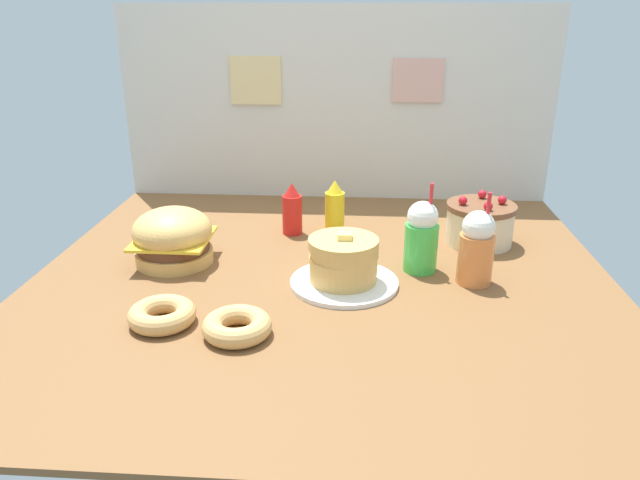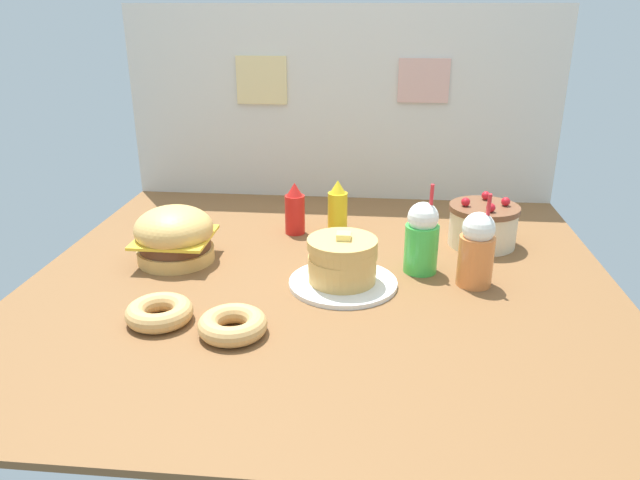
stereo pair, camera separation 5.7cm
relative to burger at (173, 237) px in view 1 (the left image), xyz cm
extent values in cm
cube|color=brown|center=(54.47, -9.81, -10.71)|extent=(199.72, 190.79, 2.00)
cube|color=beige|center=(54.47, 85.08, 34.47)|extent=(199.72, 3.00, 88.36)
cube|color=beige|center=(17.72, 82.98, 45.58)|extent=(23.37, 1.20, 21.55)
cube|color=#D8A599|center=(91.52, 82.98, 46.22)|extent=(22.82, 1.20, 19.30)
cylinder|color=#DBA859|center=(0.00, 0.00, -7.30)|extent=(27.79, 27.79, 4.81)
cylinder|color=#59331E|center=(0.00, 0.00, -3.03)|extent=(25.56, 25.56, 3.74)
cube|color=yellow|center=(0.00, 0.00, -0.62)|extent=(26.40, 26.40, 1.07)
ellipsoid|color=#E5B260|center=(0.00, 0.00, 2.72)|extent=(28.34, 28.34, 16.03)
cylinder|color=white|center=(62.29, -14.89, -8.91)|extent=(36.34, 36.34, 1.60)
cylinder|color=#E0AD5B|center=(61.92, -14.73, -6.61)|extent=(22.40, 22.40, 2.99)
cylinder|color=#E0AD5B|center=(61.92, -14.53, -3.62)|extent=(22.74, 22.74, 2.99)
cylinder|color=#E0AD5B|center=(61.82, -15.47, -0.62)|extent=(22.43, 22.43, 2.99)
cylinder|color=#E0AD5B|center=(62.25, -15.33, 2.37)|extent=(22.48, 22.48, 2.99)
cylinder|color=#E0AD5B|center=(61.86, -15.10, 5.36)|extent=(23.21, 23.21, 2.99)
cube|color=#F7E072|center=(62.29, -14.89, 7.93)|extent=(4.70, 4.70, 2.14)
cylinder|color=beige|center=(113.80, 27.01, -2.76)|extent=(25.65, 25.65, 13.89)
cylinder|color=brown|center=(113.80, 27.01, 5.25)|extent=(26.68, 26.68, 2.14)
sphere|color=red|center=(121.48, 27.43, 8.03)|extent=(3.42, 3.42, 3.42)
sphere|color=red|center=(115.18, 34.58, 8.03)|extent=(3.42, 3.42, 3.42)
sphere|color=red|center=(106.24, 25.55, 8.03)|extent=(3.42, 3.42, 3.42)
sphere|color=red|center=(114.62, 19.36, 8.03)|extent=(3.42, 3.42, 3.42)
cylinder|color=red|center=(39.51, 32.55, -1.69)|extent=(8.12, 8.12, 16.03)
cone|color=red|center=(39.51, 32.55, 9.00)|extent=(6.50, 6.50, 5.34)
cylinder|color=yellow|center=(56.53, 37.96, -1.69)|extent=(8.12, 8.12, 16.03)
cone|color=yellow|center=(56.53, 37.96, 9.00)|extent=(6.50, 6.50, 5.34)
cylinder|color=green|center=(88.51, -0.83, -1.16)|extent=(11.76, 11.76, 17.10)
sphere|color=white|center=(88.51, -0.83, 10.33)|extent=(10.69, 10.69, 10.69)
cylinder|color=red|center=(90.86, -0.83, 13.80)|extent=(1.28, 2.71, 17.15)
cylinder|color=orange|center=(105.85, -10.06, -1.16)|extent=(11.76, 11.76, 17.10)
sphere|color=white|center=(105.85, -10.06, 10.33)|extent=(10.69, 10.69, 10.69)
cylinder|color=red|center=(108.20, -10.06, 13.80)|extent=(1.28, 3.03, 17.14)
torus|color=tan|center=(9.82, -45.08, -6.72)|extent=(19.88, 19.88, 5.98)
torus|color=#D89ED8|center=(9.82, -45.08, -6.29)|extent=(18.98, 18.98, 5.09)
torus|color=tan|center=(33.09, -50.17, -6.72)|extent=(19.88, 19.88, 5.98)
torus|color=#8CCC8C|center=(33.09, -50.17, -6.29)|extent=(18.98, 18.98, 5.09)
camera|label=1|loc=(66.98, -197.11, 78.02)|focal=33.71mm
camera|label=2|loc=(72.68, -196.63, 78.02)|focal=33.71mm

